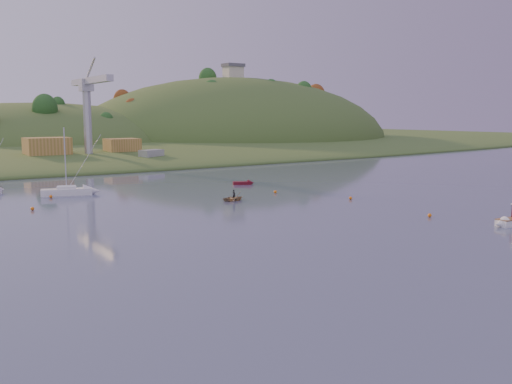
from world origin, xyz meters
TOP-DOWN VIEW (x-y plane):
  - ground at (0.00, 0.00)m, footprint 500.00×500.00m
  - far_shore at (0.00, 230.00)m, footprint 620.00×220.00m
  - shore_slope at (0.00, 165.00)m, footprint 640.00×150.00m
  - hill_center at (10.00, 210.00)m, footprint 140.00×120.00m
  - hill_right at (95.00, 195.00)m, footprint 150.00×130.00m
  - hilltop_house at (95.00, 195.00)m, footprint 9.00×7.00m
  - hillside_trees at (0.00, 185.00)m, footprint 280.00×50.00m
  - wharf at (5.00, 122.00)m, footprint 42.00×16.00m
  - shed_west at (-8.00, 123.00)m, footprint 11.00×8.00m
  - shed_east at (13.00, 124.00)m, footprint 9.00×7.00m
  - dock_crane at (2.00, 118.39)m, footprint 3.20×28.00m
  - fishing_boat at (15.67, 6.18)m, footprint 5.40×2.12m
  - sailboat_far at (-20.68, 62.21)m, footprint 8.35×4.47m
  - canoe at (-1.02, 41.85)m, footprint 3.97×3.12m
  - paddler at (-1.02, 41.85)m, footprint 0.43×0.58m
  - red_tender at (11.78, 57.88)m, footprint 4.24×2.92m
  - work_vessel at (15.00, 108.47)m, footprint 16.16×11.05m
  - buoy_0 at (12.23, 15.36)m, footprint 0.50×0.50m
  - buoy_1 at (9.10, 44.84)m, footprint 0.50×0.50m
  - buoy_2 at (-28.96, 49.85)m, footprint 0.50×0.50m
  - buoy_3 at (-23.65, 60.63)m, footprint 0.50×0.50m
  - buoy_4 at (14.57, 32.42)m, footprint 0.50×0.50m

SIDE VIEW (x-z plane):
  - ground at x=0.00m, z-range 0.00..0.00m
  - far_shore at x=0.00m, z-range -0.75..0.75m
  - shore_slope at x=0.00m, z-range -3.50..3.50m
  - hill_center at x=10.00m, z-range -18.00..18.00m
  - hill_right at x=95.00m, z-range -30.00..30.00m
  - hillside_trees at x=0.00m, z-range -16.00..16.00m
  - buoy_0 at x=12.23m, z-range 0.00..0.50m
  - buoy_1 at x=9.10m, z-range 0.00..0.50m
  - buoy_2 at x=-28.96m, z-range 0.00..0.50m
  - buoy_3 at x=-23.65m, z-range 0.00..0.50m
  - buoy_4 at x=14.57m, z-range 0.00..0.50m
  - red_tender at x=11.78m, z-range -0.40..0.97m
  - canoe at x=-1.02m, z-range 0.00..0.75m
  - sailboat_far at x=-20.68m, z-range -4.83..6.27m
  - paddler at x=-1.02m, z-range 0.00..1.45m
  - fishing_boat at x=15.67m, z-range -0.94..2.43m
  - wharf at x=5.00m, z-range 0.00..2.40m
  - work_vessel at x=15.00m, z-range -0.56..3.36m
  - shed_east at x=13.00m, z-range 2.40..6.40m
  - shed_west at x=-8.00m, z-range 2.40..7.20m
  - dock_crane at x=2.00m, z-range 7.02..27.32m
  - hilltop_house at x=95.00m, z-range 30.18..36.63m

